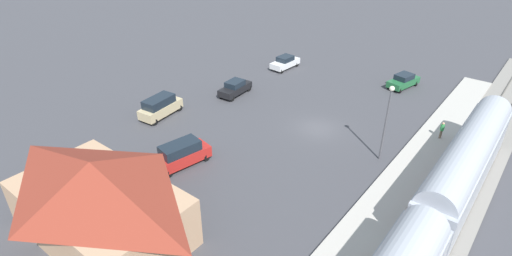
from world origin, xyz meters
name	(u,v)px	position (x,y,z in m)	size (l,w,h in m)	color
ground_plane	(318,128)	(0.00, 0.00, 0.00)	(200.00, 200.00, 0.00)	#424247
railway_track	(463,179)	(-14.00, 0.00, 0.09)	(4.80, 70.00, 0.30)	gray
platform	(416,162)	(-10.00, 0.00, 0.15)	(3.20, 46.00, 0.30)	#B7B2A8
passenger_train	(426,231)	(-14.00, 11.23, 2.86)	(2.93, 36.64, 4.98)	#ADB2BC
station_building	(98,198)	(4.00, 22.00, 3.17)	(12.69, 7.89, 6.08)	tan
pedestrian_on_platform	(442,129)	(-10.48, -5.26, 1.28)	(0.36, 0.36, 1.71)	brown
suv_tan	(160,106)	(14.68, 8.10, 1.15)	(2.48, 5.08, 2.22)	#C6B284
suv_red	(182,154)	(6.06, 12.95, 1.15)	(2.87, 5.19, 2.22)	red
sedan_green	(403,81)	(-3.00, -15.47, 0.88)	(2.83, 4.80, 1.74)	#236638
sedan_black	(235,88)	(11.98, -1.00, 0.88)	(2.16, 4.62, 1.74)	black
sedan_white	(285,62)	(12.17, -11.74, 0.88)	(2.11, 4.60, 1.74)	white
light_pole_near_platform	(387,114)	(-7.20, 1.35, 4.55)	(0.44, 0.44, 7.15)	#515156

